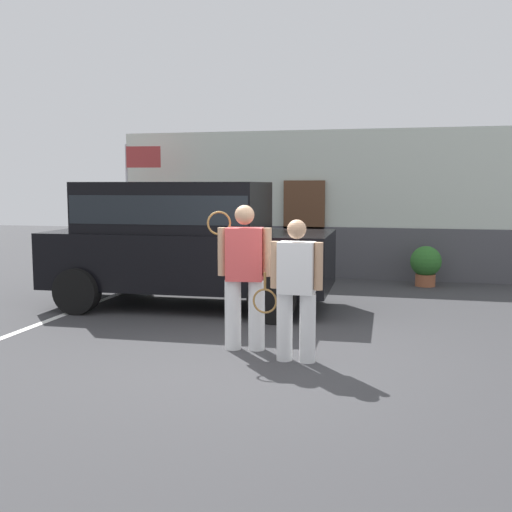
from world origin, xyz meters
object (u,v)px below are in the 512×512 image
tennis_player_man (244,275)px  flag_pole (135,185)px  tennis_player_woman (296,289)px  parked_suv (184,237)px  potted_plant_by_porch (426,264)px

tennis_player_man → flag_pole: 6.58m
tennis_player_woman → flag_pole: (-4.52, 5.59, 1.16)m
flag_pole → parked_suv: bearing=-52.7°
parked_suv → flag_pole: (-2.17, 2.85, 0.85)m
tennis_player_man → potted_plant_by_porch: tennis_player_man is taller
potted_plant_by_porch → tennis_player_woman: bearing=-105.4°
tennis_player_man → flag_pole: bearing=-61.4°
parked_suv → flag_pole: bearing=125.6°
tennis_player_man → flag_pole: size_ratio=0.61×
potted_plant_by_porch → tennis_player_man: bearing=-112.8°
parked_suv → potted_plant_by_porch: (3.94, 3.05, -0.70)m
tennis_player_man → tennis_player_woman: 0.78m
potted_plant_by_porch → flag_pole: (-6.11, -0.20, 1.56)m
potted_plant_by_porch → flag_pole: bearing=-178.1°
potted_plant_by_porch → flag_pole: 6.31m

